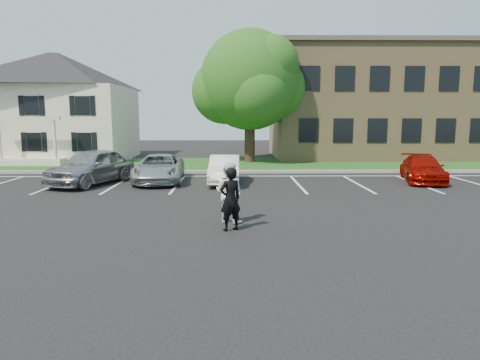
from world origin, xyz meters
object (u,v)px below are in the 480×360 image
house (57,107)px  man_black_suit (230,199)px  man_white_shirt (229,193)px  car_silver_west (92,166)px  tree (251,83)px  office_building (416,103)px  car_white_sedan (225,169)px  car_red_compact (423,169)px  car_silver_minivan (159,168)px

house → man_black_suit: size_ratio=5.86×
man_white_shirt → car_silver_west: size_ratio=0.37×
tree → man_white_shirt: tree is taller
office_building → car_white_sedan: (-14.63, -13.61, -3.50)m
car_white_sedan → car_red_compact: (9.57, 0.38, -0.04)m
man_white_shirt → tree: bearing=-64.9°
man_black_suit → car_red_compact: 12.79m
car_white_sedan → car_silver_west: bearing=-177.5°
office_building → man_white_shirt: office_building is taller
office_building → man_black_suit: bearing=-122.9°
man_white_shirt → car_silver_minivan: 8.65m
man_white_shirt → car_red_compact: 12.22m
house → man_white_shirt: bearing=-56.5°
office_building → car_silver_west: office_building is taller
man_white_shirt → car_silver_west: bearing=-19.1°
house → man_black_suit: (12.72, -20.06, -2.95)m
tree → man_black_suit: bearing=-94.1°
house → office_building: office_building is taller
car_silver_minivan → car_red_compact: 12.72m
house → car_silver_minivan: bearing=-50.5°
tree → car_red_compact: 12.70m
man_white_shirt → car_white_sedan: 7.56m
office_building → car_red_compact: office_building is taller
car_white_sedan → house: bearing=137.7°
car_red_compact → car_silver_west: bearing=-163.9°
office_building → car_white_sedan: 20.28m
tree → car_silver_minivan: bearing=-118.7°
house → tree: 14.28m
office_building → car_white_sedan: size_ratio=5.64×
man_white_shirt → office_building: bearing=-94.5°
man_black_suit → man_white_shirt: 0.92m
tree → car_silver_minivan: (-4.74, -8.66, -4.69)m
office_building → car_silver_minivan: (-17.77, -13.22, -3.50)m
man_white_shirt → car_red_compact: bearing=-109.9°
car_silver_minivan → car_white_sedan: car_silver_minivan is taller
car_white_sedan → office_building: bearing=43.7°
house → man_black_suit: 23.93m
office_building → man_white_shirt: size_ratio=12.46×
tree → car_silver_minivan: 10.93m
house → car_silver_west: bearing=-62.3°
man_white_shirt → house: bearing=-26.9°
car_silver_west → house: bearing=137.9°
car_silver_minivan → man_black_suit: bearing=-72.1°
house → car_red_compact: (21.95, -11.21, -3.21)m
car_silver_west → car_white_sedan: 6.19m
car_silver_minivan → car_silver_west: bearing=-173.1°
man_white_shirt → car_silver_west: (-6.47, 7.37, -0.07)m
tree → car_silver_minivan: size_ratio=1.85×
house → man_black_suit: bearing=-57.6°
car_silver_west → car_red_compact: 15.77m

